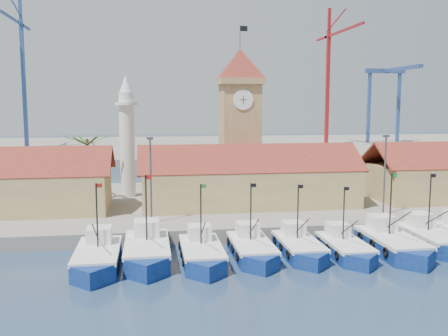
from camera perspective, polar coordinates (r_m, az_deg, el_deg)
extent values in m
plane|color=#1C324B|center=(44.08, 7.99, -11.13)|extent=(400.00, 400.00, 0.00)
cube|color=gray|center=(66.50, 2.08, -4.14)|extent=(140.00, 32.00, 1.50)
cube|color=gray|center=(151.09, -3.99, 2.32)|extent=(240.00, 80.00, 2.00)
cube|color=navy|center=(44.88, -14.23, -10.27)|extent=(3.60, 8.15, 1.85)
cube|color=navy|center=(41.02, -14.78, -11.96)|extent=(3.60, 3.60, 1.85)
cube|color=silver|center=(44.61, -14.27, -9.13)|extent=(3.67, 8.38, 0.36)
cube|color=silver|center=(46.35, -14.05, -7.45)|extent=(2.16, 2.26, 1.44)
cylinder|color=black|center=(44.40, -14.32, -5.37)|extent=(0.14, 0.14, 5.76)
cube|color=#A5140F|center=(43.88, -14.09, -1.95)|extent=(0.51, 0.02, 0.36)
cube|color=navy|center=(45.73, -8.79, -9.75)|extent=(3.84, 8.69, 1.97)
cube|color=navy|center=(41.59, -8.80, -11.49)|extent=(3.84, 3.84, 1.97)
cube|color=silver|center=(45.45, -8.81, -8.56)|extent=(3.92, 8.93, 0.38)
cube|color=silver|center=(47.33, -8.83, -6.83)|extent=(2.30, 2.41, 1.54)
cylinder|color=black|center=(45.26, -8.88, -4.63)|extent=(0.15, 0.15, 6.14)
cube|color=#A5140F|center=(44.76, -8.60, -1.04)|extent=(0.55, 0.02, 0.38)
cube|color=navy|center=(44.83, -2.57, -10.09)|extent=(3.46, 7.84, 1.78)
cube|color=navy|center=(41.13, -1.98, -11.70)|extent=(3.46, 3.46, 1.78)
cube|color=silver|center=(44.57, -2.57, -9.00)|extent=(3.53, 8.06, 0.35)
cube|color=silver|center=(46.24, -2.84, -7.38)|extent=(2.08, 2.18, 1.39)
cylinder|color=black|center=(44.36, -2.66, -5.38)|extent=(0.14, 0.14, 5.54)
cube|color=#197226|center=(43.90, -2.36, -2.09)|extent=(0.49, 0.02, 0.35)
cube|color=navy|center=(46.20, 3.17, -9.58)|extent=(3.39, 7.67, 1.74)
cube|color=navy|center=(42.63, 4.24, -11.04)|extent=(3.39, 3.39, 1.74)
cube|color=silver|center=(45.96, 3.18, -8.54)|extent=(3.46, 7.88, 0.34)
cube|color=silver|center=(47.57, 2.71, -7.03)|extent=(2.03, 2.13, 1.36)
cylinder|color=black|center=(45.76, 3.08, -5.11)|extent=(0.14, 0.14, 5.42)
cube|color=black|center=(45.34, 3.40, -1.99)|extent=(0.48, 0.02, 0.34)
cube|color=navy|center=(47.33, 8.53, -9.26)|extent=(3.27, 7.41, 1.68)
cube|color=navy|center=(43.97, 9.97, -10.58)|extent=(3.27, 3.27, 1.68)
cube|color=silver|center=(47.10, 8.55, -8.28)|extent=(3.34, 7.61, 0.33)
cube|color=silver|center=(48.62, 7.92, -6.86)|extent=(1.96, 2.06, 1.31)
cylinder|color=black|center=(46.91, 8.44, -5.05)|extent=(0.13, 0.13, 5.24)
cube|color=black|center=(46.53, 8.77, -2.11)|extent=(0.47, 0.02, 0.33)
cube|color=navy|center=(47.92, 13.61, -9.19)|extent=(3.19, 7.22, 1.64)
cube|color=navy|center=(44.75, 15.38, -10.43)|extent=(3.19, 3.19, 1.64)
cube|color=silver|center=(47.70, 13.64, -8.25)|extent=(3.25, 7.42, 0.32)
cube|color=silver|center=(49.13, 12.87, -6.89)|extent=(1.91, 2.00, 1.28)
cylinder|color=black|center=(47.50, 13.52, -5.14)|extent=(0.13, 0.13, 5.10)
cube|color=black|center=(47.15, 13.87, -2.31)|extent=(0.46, 0.02, 0.32)
cube|color=navy|center=(49.98, 18.60, -8.59)|extent=(3.76, 8.51, 1.93)
cube|color=navy|center=(46.40, 21.02, -9.92)|extent=(3.76, 3.76, 1.93)
cube|color=silver|center=(49.73, 18.64, -7.52)|extent=(3.84, 8.74, 0.38)
cube|color=silver|center=(51.37, 17.59, -6.02)|extent=(2.26, 2.36, 1.50)
cylinder|color=black|center=(49.54, 18.50, -4.00)|extent=(0.15, 0.15, 6.02)
cube|color=#197226|center=(49.21, 18.90, -0.79)|extent=(0.54, 0.02, 0.38)
cube|color=navy|center=(53.19, 22.54, -7.84)|extent=(3.61, 8.16, 1.86)
cube|color=silver|center=(52.97, 22.58, -6.87)|extent=(3.68, 8.39, 0.36)
cube|color=silver|center=(54.49, 21.51, -5.54)|extent=(2.16, 2.27, 1.44)
cylinder|color=black|center=(52.80, 22.45, -3.70)|extent=(0.14, 0.14, 5.77)
cube|color=black|center=(52.52, 22.83, -0.81)|extent=(0.52, 0.02, 0.36)
cube|color=tan|center=(62.10, 2.78, -2.14)|extent=(26.00, 10.00, 4.50)
cube|color=maroon|center=(59.17, 3.28, 1.06)|extent=(27.04, 5.13, 3.21)
cube|color=maroon|center=(64.04, 2.36, 1.54)|extent=(27.04, 5.13, 3.21)
cube|color=tan|center=(67.34, 1.79, 3.10)|extent=(5.00, 5.00, 15.00)
cube|color=tan|center=(67.24, 1.82, 9.83)|extent=(5.80, 5.80, 0.80)
pyramid|color=maroon|center=(67.38, 1.83, 11.78)|extent=(5.80, 5.80, 4.00)
cylinder|color=white|center=(64.67, 2.23, 7.80)|extent=(2.60, 0.15, 2.60)
cube|color=black|center=(64.59, 2.24, 7.80)|extent=(0.08, 0.02, 1.00)
cube|color=black|center=(64.59, 2.24, 7.80)|extent=(0.80, 0.02, 0.08)
cylinder|color=#3F3F44|center=(67.75, 1.84, 14.73)|extent=(0.10, 0.10, 3.00)
cube|color=black|center=(68.00, 2.28, 15.64)|extent=(1.00, 0.03, 0.70)
cylinder|color=silver|center=(68.32, -11.00, 2.61)|extent=(2.00, 2.00, 14.00)
cylinder|color=silver|center=(68.12, -11.11, 7.22)|extent=(3.00, 3.00, 0.40)
cone|color=silver|center=(68.17, -11.17, 9.41)|extent=(1.80, 1.80, 2.40)
cylinder|color=brown|center=(67.04, -15.28, -0.18)|extent=(0.44, 0.44, 8.00)
cube|color=#28581E|center=(66.52, -14.19, 3.09)|extent=(2.80, 0.35, 1.18)
cube|color=#28581E|center=(67.80, -14.68, 3.15)|extent=(1.71, 2.60, 1.18)
cube|color=#28581E|center=(67.96, -15.86, 3.12)|extent=(1.71, 2.60, 1.18)
cube|color=#28581E|center=(66.85, -16.58, 3.03)|extent=(2.80, 0.35, 1.18)
cube|color=#28581E|center=(65.56, -16.12, 2.97)|extent=(1.71, 2.60, 1.18)
cube|color=#28581E|center=(65.39, -14.90, 3.00)|extent=(1.71, 2.60, 1.18)
cylinder|color=#3F3F44|center=(52.64, -8.36, -1.41)|extent=(0.20, 0.20, 9.00)
cube|color=#3F3F44|center=(52.17, -8.45, 3.37)|extent=(0.70, 0.25, 0.25)
cylinder|color=#3F3F44|center=(58.79, 17.88, -0.79)|extent=(0.20, 0.20, 9.00)
cube|color=#3F3F44|center=(58.36, 18.05, 3.49)|extent=(0.70, 0.25, 0.25)
cube|color=navy|center=(152.06, -21.90, 8.83)|extent=(1.00, 1.00, 35.00)
cube|color=navy|center=(145.00, -23.04, 15.44)|extent=(0.60, 22.27, 0.60)
cube|color=navy|center=(158.39, -21.76, 14.75)|extent=(0.60, 10.00, 0.60)
cube|color=navy|center=(154.28, -22.28, 16.64)|extent=(0.80, 0.80, 7.00)
cube|color=maroon|center=(154.68, 11.74, 8.82)|extent=(1.00, 1.00, 33.17)
cube|color=maroon|center=(145.93, 13.43, 15.03)|extent=(0.60, 27.07, 0.60)
cube|color=maroon|center=(160.61, 11.25, 14.35)|extent=(0.60, 10.00, 0.60)
cube|color=maroon|center=(156.60, 11.94, 16.18)|extent=(0.80, 0.80, 7.00)
cube|color=navy|center=(165.23, 16.22, 6.63)|extent=(0.90, 0.90, 22.00)
cube|color=navy|center=(169.66, 19.31, 6.52)|extent=(0.90, 0.90, 22.00)
cube|color=navy|center=(167.73, 17.94, 10.51)|extent=(13.00, 1.40, 1.40)
cube|color=navy|center=(158.84, 19.57, 10.65)|extent=(1.40, 22.00, 1.00)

